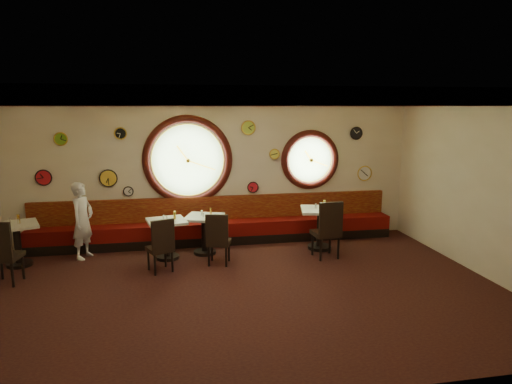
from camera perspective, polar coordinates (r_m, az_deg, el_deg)
name	(u,v)px	position (r m, az deg, el deg)	size (l,w,h in m)	color
floor	(234,290)	(7.79, -2.74, -12.13)	(9.00, 6.00, 0.00)	black
ceiling	(232,94)	(7.18, -2.97, 12.12)	(9.00, 6.00, 0.02)	gold
wall_back	(215,171)	(10.26, -5.12, 2.68)	(9.00, 0.02, 3.20)	beige
wall_front	(275,255)	(4.46, 2.43, -7.86)	(9.00, 0.02, 3.20)	beige
wall_right	(483,187)	(9.08, 26.55, 0.56)	(0.02, 6.00, 3.20)	beige
molding_back	(214,102)	(10.11, -5.24, 11.15)	(9.00, 0.10, 0.18)	#340C09
molding_front	(275,96)	(4.28, 2.43, 11.92)	(9.00, 0.10, 0.18)	#340C09
molding_right	(489,101)	(8.94, 27.11, 10.12)	(0.10, 6.00, 0.18)	#340C09
banquette_base	(218,239)	(10.30, -4.83, -5.82)	(8.00, 0.55, 0.20)	black
banquette_seat	(217,228)	(10.24, -4.86, -4.48)	(8.00, 0.55, 0.30)	#5A0907
banquette_back	(216,208)	(10.35, -5.01, -2.03)	(8.00, 0.10, 0.55)	#5F070B
porthole_left_glass	(188,160)	(10.18, -8.51, 3.97)	(1.66, 1.66, 0.02)	#93BD71
porthole_left_frame	(188,160)	(10.17, -8.51, 3.96)	(1.98, 1.98, 0.18)	#340C09
porthole_left_ring	(188,160)	(10.14, -8.50, 3.94)	(1.61, 1.61, 0.03)	gold
porthole_right_glass	(310,160)	(10.66, 6.74, 4.04)	(1.10, 1.10, 0.02)	#93BD71
porthole_right_frame	(310,160)	(10.65, 6.76, 4.03)	(1.38, 1.38, 0.18)	#340C09
porthole_right_ring	(310,160)	(10.62, 6.81, 4.01)	(1.09, 1.09, 0.03)	gold
wall_clock_0	(356,133)	(10.96, 12.41, 7.19)	(0.28, 0.28, 0.03)	black
wall_clock_1	(274,154)	(10.39, 2.32, 4.76)	(0.22, 0.22, 0.03)	#F0EB50
wall_clock_2	(44,178)	(10.52, -25.02, 1.64)	(0.32, 0.32, 0.03)	red
wall_clock_3	(253,187)	(10.40, -0.40, 0.60)	(0.24, 0.24, 0.03)	red
wall_clock_4	(120,134)	(10.15, -16.58, 7.02)	(0.24, 0.24, 0.03)	black
wall_clock_5	(61,139)	(10.34, -23.21, 6.11)	(0.26, 0.26, 0.03)	#69AA22
wall_clock_6	(108,178)	(10.28, -17.97, 1.65)	(0.36, 0.36, 0.03)	yellow
wall_clock_7	(128,191)	(10.28, -15.66, 0.09)	(0.20, 0.20, 0.03)	white
wall_clock_8	(248,128)	(10.23, -0.97, 8.05)	(0.30, 0.30, 0.03)	#B9DE45
wall_clock_9	(364,173)	(11.15, 13.40, 2.29)	(0.34, 0.34, 0.03)	white
table_a	(17,239)	(9.84, -27.69, -5.27)	(0.97, 0.97, 0.83)	black
table_b	(167,234)	(9.30, -11.07, -5.21)	(0.85, 0.85, 0.80)	black
table_c	(204,230)	(9.50, -6.46, -4.73)	(0.92, 0.92, 0.80)	black
table_d	(320,224)	(9.84, 8.01, -3.93)	(0.96, 0.96, 0.88)	black
chair_a	(1,249)	(8.86, -29.24, -6.22)	(0.55, 0.55, 0.70)	black
chair_b	(161,242)	(8.53, -11.74, -6.14)	(0.56, 0.56, 0.63)	black
chair_c	(218,236)	(8.76, -4.79, -5.49)	(0.53, 0.53, 0.63)	black
chair_d	(328,226)	(9.19, 9.02, -4.22)	(0.55, 0.55, 0.73)	black
condiment_a_salt	(10,220)	(9.90, -28.43, -3.12)	(0.04, 0.04, 0.10)	silver
condiment_b_salt	(163,217)	(9.28, -11.49, -3.08)	(0.03, 0.03, 0.09)	silver
condiment_c_salt	(202,213)	(9.46, -6.80, -2.62)	(0.04, 0.04, 0.11)	silver
condiment_d_salt	(316,206)	(9.80, 7.47, -1.72)	(0.04, 0.04, 0.10)	silver
condiment_a_pepper	(18,221)	(9.74, -27.58, -3.27)	(0.04, 0.04, 0.10)	silver
condiment_b_pepper	(167,218)	(9.18, -11.08, -3.23)	(0.03, 0.03, 0.09)	silver
condiment_c_pepper	(203,215)	(9.32, -6.58, -2.86)	(0.03, 0.03, 0.09)	silver
condiment_d_pepper	(324,206)	(9.75, 8.44, -1.79)	(0.04, 0.04, 0.11)	silver
condiment_a_bottle	(18,219)	(9.77, -27.57, -3.00)	(0.05, 0.05, 0.17)	gold
condiment_b_bottle	(175,215)	(9.24, -10.14, -2.86)	(0.05, 0.05, 0.16)	gold
condiment_c_bottle	(211,211)	(9.50, -5.68, -2.41)	(0.05, 0.05, 0.15)	gold
condiment_d_bottle	(324,204)	(9.82, 8.51, -1.51)	(0.05, 0.05, 0.17)	yellow
waiter	(83,221)	(9.75, -20.85, -3.35)	(0.56, 0.37, 1.55)	white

